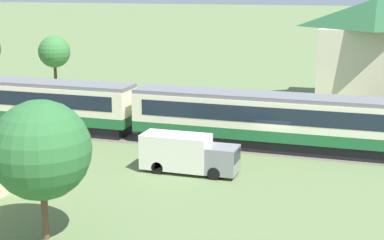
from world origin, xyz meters
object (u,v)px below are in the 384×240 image
at_px(passenger_train, 138,110).
at_px(station_house_dark_green_roof, 374,49).
at_px(yard_tree_0, 54,52).
at_px(delivery_truck_grey, 187,154).
at_px(yard_tree_1, 41,150).

bearing_deg(passenger_train, station_house_dark_green_roof, 50.52).
relative_size(passenger_train, yard_tree_0, 14.05).
height_order(station_house_dark_green_roof, delivery_truck_grey, station_house_dark_green_roof).
bearing_deg(delivery_truck_grey, yard_tree_0, 134.47).
relative_size(station_house_dark_green_roof, yard_tree_1, 1.67).
relative_size(station_house_dark_green_roof, delivery_truck_grey, 1.80).
xyz_separation_m(passenger_train, yard_tree_1, (3.24, -18.80, 2.12)).
xyz_separation_m(passenger_train, yard_tree_0, (-17.80, 17.55, 2.00)).
xyz_separation_m(passenger_train, station_house_dark_green_roof, (17.01, 20.65, 3.17)).
relative_size(delivery_truck_grey, yard_tree_0, 1.03).
bearing_deg(station_house_dark_green_roof, yard_tree_0, -174.91).
xyz_separation_m(delivery_truck_grey, yard_tree_1, (-3.17, -11.68, 3.13)).
bearing_deg(yard_tree_0, station_house_dark_green_roof, 5.09).
bearing_deg(yard_tree_1, passenger_train, 99.79).
height_order(delivery_truck_grey, yard_tree_0, yard_tree_0).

